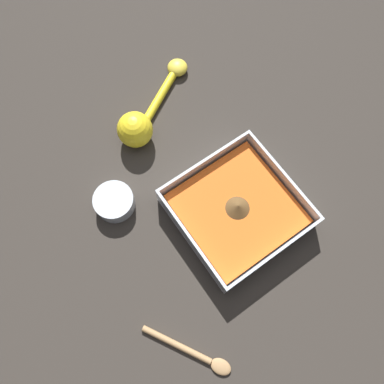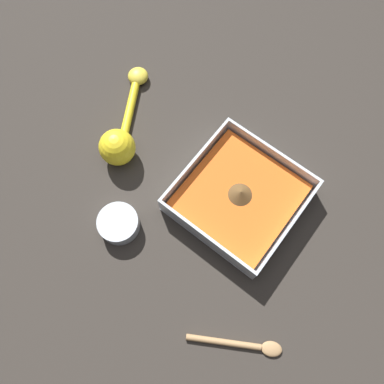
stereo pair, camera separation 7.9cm
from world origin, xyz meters
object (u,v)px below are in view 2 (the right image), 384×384
object	(u,v)px
lemon_squeezer	(119,143)
lemon_half	(138,76)
square_dish	(239,197)
spice_bowl	(119,224)
wooden_spoon	(240,344)

from	to	relation	value
lemon_squeezer	lemon_half	xyz separation A→B (m)	(-0.17, -0.09, -0.02)
square_dish	spice_bowl	world-z (taller)	square_dish
lemon_squeezer	square_dish	bearing A→B (deg)	73.69
spice_bowl	lemon_squeezer	size ratio (longest dim) A/B	0.40
spice_bowl	square_dish	bearing A→B (deg)	140.70
lemon_half	lemon_squeezer	bearing A→B (deg)	29.01
square_dish	lemon_half	size ratio (longest dim) A/B	4.93
spice_bowl	wooden_spoon	bearing A→B (deg)	84.12
spice_bowl	wooden_spoon	xyz separation A→B (m)	(0.03, 0.34, -0.01)
spice_bowl	wooden_spoon	distance (m)	0.34
wooden_spoon	square_dish	bearing A→B (deg)	95.81
square_dish	lemon_half	distance (m)	0.39
square_dish	lemon_half	bearing A→B (deg)	-105.59
square_dish	wooden_spoon	xyz separation A→B (m)	(0.24, 0.17, -0.01)
lemon_half	square_dish	bearing A→B (deg)	74.41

